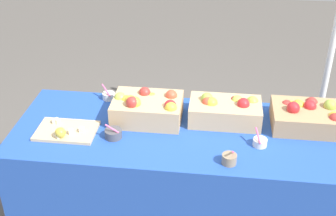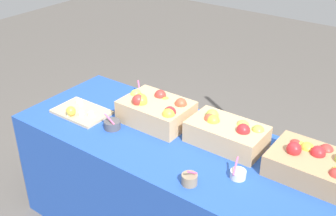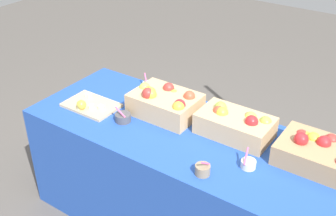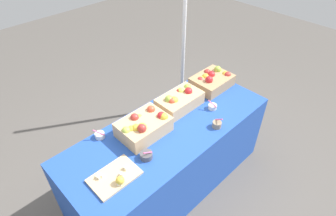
% 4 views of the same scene
% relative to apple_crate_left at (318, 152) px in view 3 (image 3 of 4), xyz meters
% --- Properties ---
extents(table, '(1.90, 0.76, 0.74)m').
position_rel_apple_crate_left_xyz_m(table, '(-0.73, -0.14, -0.44)').
color(table, '#234CAD').
rests_on(table, ground_plane).
extents(apple_crate_left, '(0.39, 0.30, 0.17)m').
position_rel_apple_crate_left_xyz_m(apple_crate_left, '(0.00, 0.00, 0.00)').
color(apple_crate_left, tan).
rests_on(apple_crate_left, table).
extents(apple_crate_middle, '(0.42, 0.24, 0.17)m').
position_rel_apple_crate_left_xyz_m(apple_crate_middle, '(-0.47, -0.00, 0.00)').
color(apple_crate_middle, tan).
rests_on(apple_crate_middle, table).
extents(apple_crate_right, '(0.40, 0.29, 0.19)m').
position_rel_apple_crate_left_xyz_m(apple_crate_right, '(-0.93, -0.04, 0.01)').
color(apple_crate_right, tan).
rests_on(apple_crate_right, table).
extents(cutting_board_front, '(0.34, 0.23, 0.08)m').
position_rel_apple_crate_left_xyz_m(cutting_board_front, '(-1.36, -0.25, -0.05)').
color(cutting_board_front, '#D1B284').
rests_on(cutting_board_front, table).
extents(sample_bowl_near, '(0.09, 0.09, 0.10)m').
position_rel_apple_crate_left_xyz_m(sample_bowl_near, '(-1.21, 0.17, -0.04)').
color(sample_bowl_near, silver).
rests_on(sample_bowl_near, table).
extents(sample_bowl_mid, '(0.08, 0.08, 0.10)m').
position_rel_apple_crate_left_xyz_m(sample_bowl_mid, '(-0.44, -0.41, -0.04)').
color(sample_bowl_mid, gray).
rests_on(sample_bowl_mid, table).
extents(sample_bowl_far, '(0.10, 0.10, 0.10)m').
position_rel_apple_crate_left_xyz_m(sample_bowl_far, '(-1.08, -0.26, -0.04)').
color(sample_bowl_far, '#4C4C51').
rests_on(sample_bowl_far, table).
extents(sample_bowl_extra, '(0.08, 0.09, 0.10)m').
position_rel_apple_crate_left_xyz_m(sample_bowl_extra, '(-0.27, -0.23, -0.05)').
color(sample_bowl_extra, silver).
rests_on(sample_bowl_extra, table).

